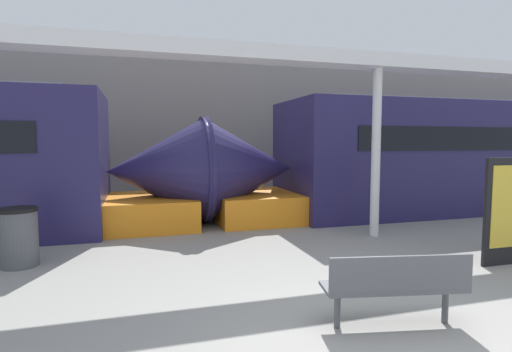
# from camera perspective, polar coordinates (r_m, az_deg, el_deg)

# --- Properties ---
(station_wall) EXTENTS (56.00, 0.20, 5.00)m
(station_wall) POSITION_cam_1_polar(r_m,az_deg,el_deg) (14.23, -7.13, 6.83)
(station_wall) COLOR gray
(station_wall) RESTS_ON ground_plane
(train_left) EXTENTS (17.51, 2.93, 3.20)m
(train_left) POSITION_cam_1_polar(r_m,az_deg,el_deg) (14.24, 29.99, 2.28)
(train_left) COLOR #231E4C
(train_left) RESTS_ON ground_plane
(bench_near) EXTENTS (1.59, 0.72, 0.83)m
(bench_near) POSITION_cam_1_polar(r_m,az_deg,el_deg) (4.65, 19.37, -14.26)
(bench_near) COLOR #4C4F54
(bench_near) RESTS_ON ground_plane
(trash_bin) EXTENTS (0.59, 0.59, 0.95)m
(trash_bin) POSITION_cam_1_polar(r_m,az_deg,el_deg) (7.52, -30.78, -7.50)
(trash_bin) COLOR #4C4F54
(trash_bin) RESTS_ON ground_plane
(support_column_near) EXTENTS (0.19, 0.19, 3.52)m
(support_column_near) POSITION_cam_1_polar(r_m,az_deg,el_deg) (8.78, 16.76, 3.08)
(support_column_near) COLOR silver
(support_column_near) RESTS_ON ground_plane
(canopy_beam) EXTENTS (28.00, 0.60, 0.28)m
(canopy_beam) POSITION_cam_1_polar(r_m,az_deg,el_deg) (8.94, 17.06, 15.34)
(canopy_beam) COLOR silver
(canopy_beam) RESTS_ON support_column_near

